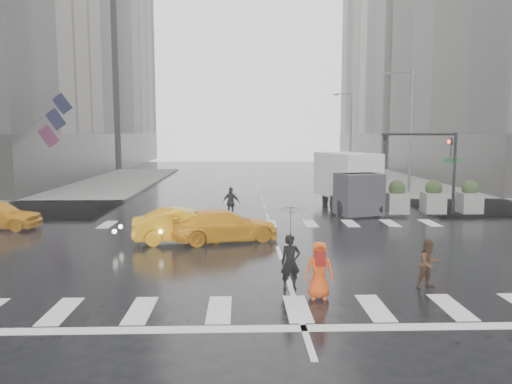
{
  "coord_description": "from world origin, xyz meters",
  "views": [
    {
      "loc": [
        -1.44,
        -18.28,
        4.48
      ],
      "look_at": [
        -0.82,
        2.0,
        2.06
      ],
      "focal_mm": 35.0,
      "sensor_mm": 36.0,
      "label": 1
    }
  ],
  "objects_px": {
    "traffic_signal_pole": "(437,157)",
    "pedestrian_brown": "(429,264)",
    "box_truck": "(350,180)",
    "pedestrian_orange": "(319,270)",
    "taxi_mid": "(184,225)"
  },
  "relations": [
    {
      "from": "pedestrian_orange",
      "to": "traffic_signal_pole",
      "type": "bearing_deg",
      "value": 63.88
    },
    {
      "from": "traffic_signal_pole",
      "to": "pedestrian_orange",
      "type": "height_order",
      "value": "traffic_signal_pole"
    },
    {
      "from": "pedestrian_orange",
      "to": "taxi_mid",
      "type": "xyz_separation_m",
      "value": [
        -4.44,
        7.21,
        -0.1
      ]
    },
    {
      "from": "pedestrian_orange",
      "to": "taxi_mid",
      "type": "distance_m",
      "value": 8.47
    },
    {
      "from": "pedestrian_orange",
      "to": "box_truck",
      "type": "distance_m",
      "value": 16.21
    },
    {
      "from": "pedestrian_brown",
      "to": "taxi_mid",
      "type": "height_order",
      "value": "pedestrian_brown"
    },
    {
      "from": "taxi_mid",
      "to": "traffic_signal_pole",
      "type": "bearing_deg",
      "value": -75.52
    },
    {
      "from": "traffic_signal_pole",
      "to": "pedestrian_brown",
      "type": "relative_size",
      "value": 3.12
    },
    {
      "from": "pedestrian_orange",
      "to": "taxi_mid",
      "type": "relative_size",
      "value": 0.37
    },
    {
      "from": "pedestrian_brown",
      "to": "box_truck",
      "type": "distance_m",
      "value": 14.87
    },
    {
      "from": "traffic_signal_pole",
      "to": "pedestrian_brown",
      "type": "bearing_deg",
      "value": -112.04
    },
    {
      "from": "taxi_mid",
      "to": "pedestrian_orange",
      "type": "bearing_deg",
      "value": -159.07
    },
    {
      "from": "taxi_mid",
      "to": "box_truck",
      "type": "relative_size",
      "value": 0.68
    },
    {
      "from": "traffic_signal_pole",
      "to": "pedestrian_orange",
      "type": "relative_size",
      "value": 2.87
    },
    {
      "from": "pedestrian_brown",
      "to": "pedestrian_orange",
      "type": "bearing_deg",
      "value": 174.4
    }
  ]
}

